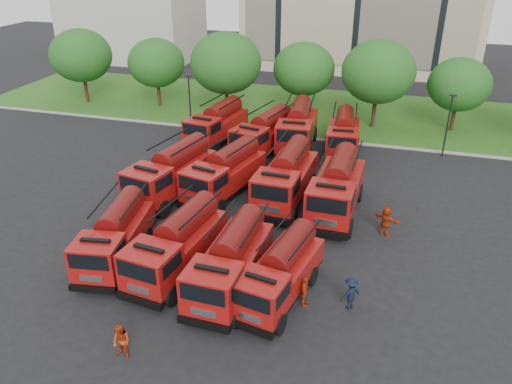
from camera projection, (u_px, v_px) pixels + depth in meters
The scene contains 30 objects.
ground at pixel (236, 245), 28.88m from camera, with size 140.00×140.00×0.00m, color black.
lawn at pixel (315, 110), 51.08m from camera, with size 70.00×16.00×0.12m, color #1A4712.
curb at pixel (299, 137), 44.15m from camera, with size 70.00×0.30×0.14m, color gray.
side_building at pixel (133, 22), 71.66m from camera, with size 18.00×12.00×10.00m, color #A8A495.
tree_0 at pixel (81, 56), 51.35m from camera, with size 6.30×6.30×7.70m.
tree_1 at pixel (156, 63), 50.44m from camera, with size 5.71×5.71×6.98m.
tree_2 at pixel (226, 63), 46.81m from camera, with size 6.72×6.72×8.22m.
tree_3 at pixel (304, 69), 47.52m from camera, with size 5.88×5.88×7.19m.
tree_4 at pixel (378, 72), 44.25m from camera, with size 6.55×6.55×8.01m.
tree_5 at pixel (459, 85), 43.77m from camera, with size 5.46×5.46×6.68m.
lamp_post_0 at pixel (190, 99), 44.75m from camera, with size 0.60×0.25×5.11m.
lamp_post_1 at pixel (448, 122), 39.29m from camera, with size 0.60×0.25×5.11m.
fire_truck_0 at pixel (115, 235), 26.85m from camera, with size 3.38×7.07×3.09m.
fire_truck_1 at pixel (178, 244), 25.93m from camera, with size 3.38×7.45×3.27m.
fire_truck_2 at pixel (231, 261), 24.58m from camera, with size 2.80×7.19×3.24m.
fire_truck_3 at pixel (280, 272), 24.03m from camera, with size 3.40×6.81×2.96m.
fire_truck_4 at pixel (172, 172), 33.59m from camera, with size 4.09×8.05×3.50m.
fire_truck_5 at pixel (225, 172), 33.73m from camera, with size 4.14×7.76×3.36m.
fire_truck_6 at pixel (286, 177), 32.91m from camera, with size 3.11×7.87×3.53m.
fire_truck_7 at pixel (337, 187), 31.53m from camera, with size 3.02×7.87×3.55m.
fire_truck_8 at pixel (217, 124), 42.57m from camera, with size 3.62×7.65×3.34m.
fire_truck_9 at pixel (264, 133), 40.49m from camera, with size 4.15×7.72×3.34m.
fire_truck_10 at pixel (298, 127), 41.41m from camera, with size 3.45×8.12×3.60m.
fire_truck_11 at pixel (343, 134), 40.46m from camera, with size 3.07×7.25×3.22m.
firefighter_0 at pixel (256, 313), 23.61m from camera, with size 0.59×0.43×1.60m, color #9F2D0C.
firefighter_1 at pixel (124, 357), 21.16m from camera, with size 0.82×0.45×1.69m, color #9F2D0C.
firefighter_2 at pixel (304, 305), 24.15m from camera, with size 0.95×0.54×1.62m, color #9F2D0C.
firefighter_3 at pixel (349, 308), 23.96m from camera, with size 1.12×0.58×1.73m, color black.
firefighter_4 at pixel (204, 252), 28.19m from camera, with size 0.95×0.62×1.95m, color #9F2D0C.
firefighter_5 at pixel (384, 234), 29.93m from camera, with size 1.73×0.75×1.87m, color #9F2D0C.
Camera 1 is at (7.88, -23.04, 15.87)m, focal length 35.00 mm.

